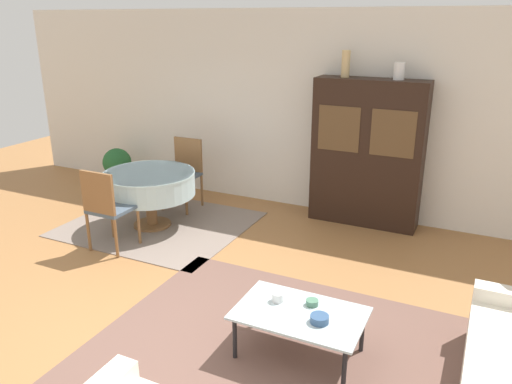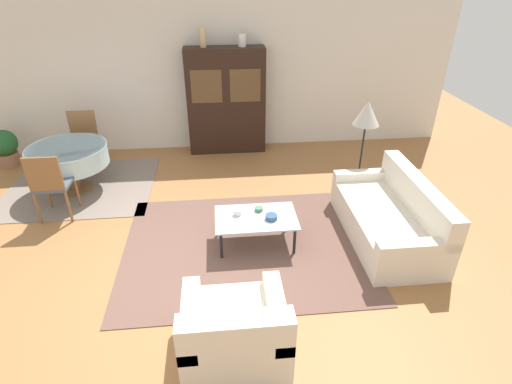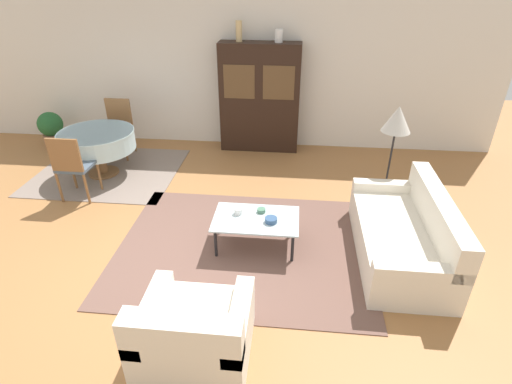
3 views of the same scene
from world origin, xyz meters
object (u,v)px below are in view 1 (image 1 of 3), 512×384
Objects in this scene: bowl at (319,319)px; potted_plant at (118,167)px; bowl_small at (312,302)px; vase_short at (399,71)px; coffee_table at (300,316)px; display_cabinet at (367,153)px; vase_tall at (346,64)px; dining_table at (149,184)px; cup at (278,297)px; dining_chair_far at (184,169)px; dining_chair_near at (106,205)px.

potted_plant is (-4.26, 2.74, -0.07)m from bowl.
bowl is at bearing -57.32° from bowl_small.
vase_short is at bearing 92.15° from bowl.
display_cabinet is (-0.24, 2.98, 0.58)m from coffee_table.
vase_tall reaches higher than bowl.
potted_plant is (-4.08, 2.68, -0.01)m from coffee_table.
dining_table is 3.35m from vase_short.
vase_short is (-0.11, 3.04, 1.55)m from bowl.
display_cabinet is 19.21× the size of cup.
bowl is at bearing -32.71° from potted_plant.
display_cabinet is 3.90m from potted_plant.
vase_short is at bearing -169.07° from dining_chair_far.
dining_chair_near reaches higher than coffee_table.
vase_tall is 1.59× the size of vase_short.
dining_table is 11.85× the size of cup.
dining_chair_far is 3.42m from cup.
dining_chair_far reaches higher than dining_table.
dining_table is at bearing -35.97° from potted_plant.
cup is at bearing -95.66° from vase_short.
vase_tall is 3.90m from potted_plant.
dining_chair_near is 1.00× the size of dining_chair_far.
coffee_table is at bearing -17.70° from dining_chair_near.
display_cabinet is 13.07× the size of bowl.
dining_chair_far is 1.44m from potted_plant.
dining_table is (-2.67, 1.65, 0.22)m from coffee_table.
vase_tall is (2.09, 2.13, 1.47)m from dining_chair_near.
display_cabinet is 2.52m from dining_chair_far.
coffee_table is 3.15m from dining_table.
dining_chair_near is 1.49× the size of potted_plant.
potted_plant reaches higher than bowl_small.
dining_chair_near is 6.78× the size of bowl.
bowl_small is (0.29, -2.84, -0.52)m from display_cabinet.
bowl_small is (2.72, -2.31, -0.15)m from dining_chair_far.
bowl_small is 3.33m from vase_tall.
cup reaches higher than bowl.
vase_short reaches higher than cup.
vase_tall is at bearing -165.78° from dining_chair_far.
display_cabinet reaches higher than dining_chair_far.
vase_short reaches higher than potted_plant.
potted_plant is at bearing -175.01° from vase_tall.
vase_short reaches higher than bowl_small.
cup is at bearing -89.66° from display_cabinet.
coffee_table is 0.87× the size of dining_table.
dining_table is 2.87m from vase_tall.
vase_tall is at bearing 45.51° from dining_chair_near.
dining_chair_near is 9.96× the size of cup.
vase_short is (0.30, 0.00, 1.04)m from display_cabinet.
potted_plant is (-1.41, 0.22, -0.21)m from dining_chair_far.
dining_chair_far is 6.78× the size of bowl.
bowl_small is at bearing -84.20° from display_cabinet.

